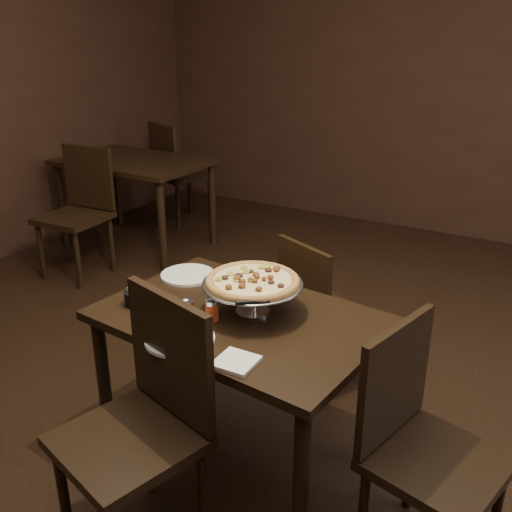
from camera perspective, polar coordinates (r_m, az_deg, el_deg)
The scene contains 16 objects.
room at distance 2.16m, azimuth 0.65°, elevation 11.14°, with size 6.04×7.04×2.84m.
dining_table at distance 2.40m, azimuth -1.65°, elevation -7.87°, with size 1.21×0.87×0.71m.
background_table at distance 5.04m, azimuth -12.04°, elevation 8.31°, with size 1.24×0.82×0.77m.
pizza_stand at distance 2.31m, azimuth -0.35°, elevation -2.55°, with size 0.41×0.41×0.17m.
parmesan_shaker at distance 2.28m, azimuth -7.02°, elevation -5.49°, with size 0.06×0.06×0.11m.
pepper_flake_shaker at distance 2.30m, azimuth -4.46°, elevation -5.32°, with size 0.06×0.06×0.10m.
packet_caddy at distance 2.47m, azimuth -11.92°, elevation -4.06°, with size 0.10×0.10×0.08m.
napkin_stack at distance 2.03m, azimuth -1.99°, elevation -10.54°, with size 0.14×0.14×0.01m, color white.
plate_left at distance 2.72m, azimuth -6.83°, elevation -1.89°, with size 0.26×0.26×0.01m, color white.
plate_near at distance 2.18m, azimuth -7.63°, elevation -8.24°, with size 0.27×0.27×0.01m, color white.
serving_spatula at distance 2.14m, azimuth -0.36°, elevation -4.69°, with size 0.17×0.17×0.02m.
chair_far at distance 2.99m, azimuth 6.21°, elevation -5.22°, with size 0.51×0.51×0.83m.
chair_near at distance 2.13m, azimuth -11.06°, elevation -15.53°, with size 0.55×0.55×0.96m.
chair_side at distance 2.13m, azimuth 16.07°, elevation -17.22°, with size 0.50×0.50×0.89m.
bg_chair_far at distance 5.63m, azimuth -8.02°, elevation 8.55°, with size 0.59×0.59×0.98m.
bg_chair_near at distance 4.58m, azimuth -17.22°, elevation 4.71°, with size 0.48×0.48×0.98m.
Camera 1 is at (1.10, -1.82, 1.80)m, focal length 40.00 mm.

